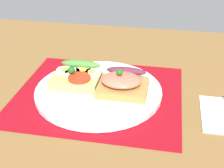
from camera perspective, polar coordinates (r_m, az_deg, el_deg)
ground_plane at (r=69.78cm, az=-2.42°, el=-3.06°), size 120.00×90.00×3.20cm
placemat at (r=68.84cm, az=-2.46°, el=-1.84°), size 36.03×31.57×0.30cm
plate at (r=68.45cm, az=-2.47°, el=-1.30°), size 27.66×27.66×1.21cm
sandwich_egg_tomato at (r=70.21cm, az=-6.42°, el=1.39°), size 10.54×9.44×4.17cm
sandwich_salmon at (r=66.55cm, az=1.91°, el=0.14°), size 10.57×10.20×5.17cm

